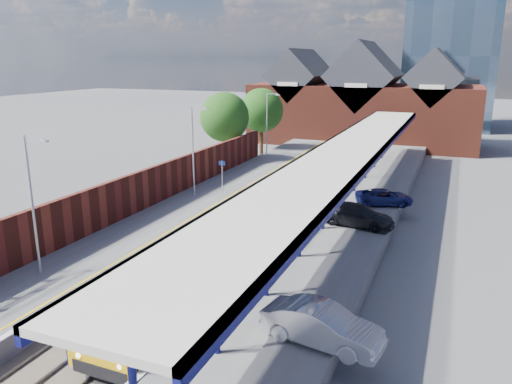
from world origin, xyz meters
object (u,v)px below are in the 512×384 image
at_px(platform_sign, 222,171).
at_px(parked_car_dark, 357,215).
at_px(train, 329,162).
at_px(lamp_post_c, 194,145).
at_px(lamp_post_d, 268,122).
at_px(parked_car_blue, 384,197).
at_px(lamp_post_b, 34,197).
at_px(parked_car_silver, 322,325).

distance_m(platform_sign, parked_car_dark, 12.79).
relative_size(train, lamp_post_c, 9.42).
bearing_deg(lamp_post_d, parked_car_blue, -42.72).
bearing_deg(lamp_post_b, train, 74.06).
relative_size(lamp_post_b, parked_car_blue, 1.67).
distance_m(train, parked_car_dark, 15.10).
distance_m(lamp_post_d, parked_car_dark, 23.07).
xyz_separation_m(lamp_post_d, parked_car_silver, (14.76, -32.95, -3.23)).
bearing_deg(parked_car_silver, lamp_post_b, 95.81).
distance_m(train, parked_car_blue, 10.70).
xyz_separation_m(parked_car_silver, parked_car_dark, (-1.50, 14.37, -0.07)).
height_order(parked_car_dark, parked_car_blue, parked_car_dark).
bearing_deg(lamp_post_b, platform_sign, 85.67).
height_order(platform_sign, parked_car_dark, platform_sign).
relative_size(train, parked_car_blue, 15.77).
xyz_separation_m(parked_car_silver, parked_car_blue, (-0.57, 19.85, -0.19)).
xyz_separation_m(train, lamp_post_c, (-7.86, -11.50, 2.87)).
bearing_deg(lamp_post_d, train, -29.79).
height_order(platform_sign, parked_car_silver, platform_sign).
bearing_deg(parked_car_blue, lamp_post_c, 82.67).
bearing_deg(lamp_post_b, parked_car_silver, -3.70).
bearing_deg(platform_sign, lamp_post_d, 95.56).
bearing_deg(parked_car_blue, lamp_post_b, 124.23).
bearing_deg(parked_car_dark, platform_sign, 77.38).
xyz_separation_m(lamp_post_b, lamp_post_d, (0.00, 32.00, 0.00)).
height_order(lamp_post_c, platform_sign, lamp_post_c).
distance_m(lamp_post_b, lamp_post_c, 16.00).
xyz_separation_m(lamp_post_b, parked_car_dark, (13.26, 13.41, -3.29)).
relative_size(parked_car_dark, parked_car_blue, 1.15).
distance_m(lamp_post_b, parked_car_blue, 23.88).
bearing_deg(platform_sign, parked_car_silver, -54.74).
height_order(lamp_post_d, parked_car_silver, lamp_post_d).
bearing_deg(lamp_post_d, platform_sign, -84.44).
relative_size(platform_sign, parked_car_blue, 0.60).
relative_size(lamp_post_b, parked_car_dark, 1.45).
xyz_separation_m(lamp_post_b, lamp_post_c, (0.00, 16.00, 0.00)).
xyz_separation_m(platform_sign, parked_car_blue, (12.83, 0.90, -1.11)).
relative_size(lamp_post_b, parked_car_silver, 1.50).
bearing_deg(train, lamp_post_b, -105.94).
relative_size(lamp_post_b, lamp_post_d, 1.00).
distance_m(lamp_post_d, parked_car_silver, 36.25).
distance_m(lamp_post_c, lamp_post_d, 16.00).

